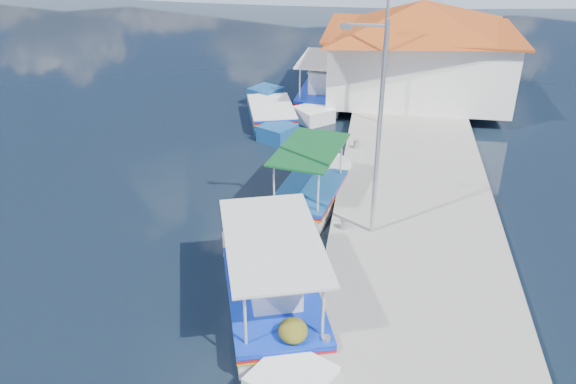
# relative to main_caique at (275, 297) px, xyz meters

# --- Properties ---
(ground) EXTENTS (160.00, 160.00, 0.00)m
(ground) POSITION_rel_main_caique_xyz_m (-2.39, 1.42, -0.47)
(ground) COLOR black
(ground) RESTS_ON ground
(quay) EXTENTS (5.00, 44.00, 0.50)m
(quay) POSITION_rel_main_caique_xyz_m (3.51, 7.42, -0.22)
(quay) COLOR gray
(quay) RESTS_ON ground
(bollards) EXTENTS (0.20, 17.20, 0.30)m
(bollards) POSITION_rel_main_caique_xyz_m (1.41, 6.67, 0.18)
(bollards) COLOR #A5A8AD
(bollards) RESTS_ON quay
(main_caique) EXTENTS (3.68, 7.02, 2.44)m
(main_caique) POSITION_rel_main_caique_xyz_m (0.00, 0.00, 0.00)
(main_caique) COLOR white
(main_caique) RESTS_ON ground
(caique_green_canopy) EXTENTS (2.46, 6.00, 2.27)m
(caique_green_canopy) POSITION_rel_main_caique_xyz_m (0.08, 5.63, -0.13)
(caique_green_canopy) COLOR white
(caique_green_canopy) RESTS_ON ground
(caique_blue_hull) EXTENTS (3.08, 6.04, 1.13)m
(caique_blue_hull) POSITION_rel_main_caique_xyz_m (-2.54, 13.06, -0.17)
(caique_blue_hull) COLOR navy
(caique_blue_hull) RESTS_ON ground
(caique_far) EXTENTS (2.29, 7.10, 2.49)m
(caique_far) POSITION_rel_main_caique_xyz_m (-0.60, 15.85, -0.01)
(caique_far) COLOR white
(caique_far) RESTS_ON ground
(harbor_building) EXTENTS (10.49, 10.49, 4.40)m
(harbor_building) POSITION_rel_main_caique_xyz_m (3.80, 16.42, 2.31)
(harbor_building) COLOR white
(harbor_building) RESTS_ON quay
(lamp_post_near) EXTENTS (1.21, 0.14, 6.00)m
(lamp_post_near) POSITION_rel_main_caique_xyz_m (2.12, 3.42, 3.38)
(lamp_post_near) COLOR #A5A8AD
(lamp_post_near) RESTS_ON quay
(lamp_post_far) EXTENTS (1.21, 0.14, 6.00)m
(lamp_post_far) POSITION_rel_main_caique_xyz_m (2.12, 12.42, 3.38)
(lamp_post_far) COLOR #A5A8AD
(lamp_post_far) RESTS_ON quay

